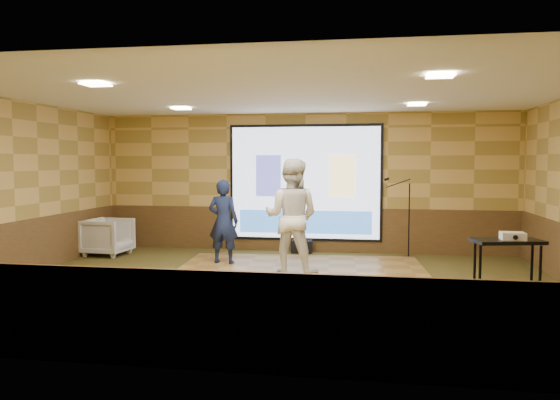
% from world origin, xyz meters
% --- Properties ---
extents(ground, '(9.00, 9.00, 0.00)m').
position_xyz_m(ground, '(0.00, 0.00, 0.00)').
color(ground, '#2E3618').
rests_on(ground, ground).
extents(room_shell, '(9.04, 7.04, 3.02)m').
position_xyz_m(room_shell, '(0.00, 0.00, 2.09)').
color(room_shell, tan).
rests_on(room_shell, ground).
extents(wainscot_back, '(9.00, 0.04, 0.95)m').
position_xyz_m(wainscot_back, '(0.00, 3.48, 0.47)').
color(wainscot_back, '#4C3119').
rests_on(wainscot_back, ground).
extents(wainscot_front, '(9.00, 0.04, 0.95)m').
position_xyz_m(wainscot_front, '(0.00, -3.48, 0.47)').
color(wainscot_front, '#4C3119').
rests_on(wainscot_front, ground).
extents(wainscot_left, '(0.04, 7.00, 0.95)m').
position_xyz_m(wainscot_left, '(-4.48, 0.00, 0.47)').
color(wainscot_left, '#4C3119').
rests_on(wainscot_left, ground).
extents(projector_screen, '(3.32, 0.06, 2.52)m').
position_xyz_m(projector_screen, '(0.00, 3.44, 1.47)').
color(projector_screen, black).
rests_on(projector_screen, room_shell).
extents(downlight_nw, '(0.32, 0.32, 0.02)m').
position_xyz_m(downlight_nw, '(-2.20, 1.80, 2.97)').
color(downlight_nw, '#FFE6BF').
rests_on(downlight_nw, room_shell).
extents(downlight_ne, '(0.32, 0.32, 0.02)m').
position_xyz_m(downlight_ne, '(2.20, 1.80, 2.97)').
color(downlight_ne, '#FFE6BF').
rests_on(downlight_ne, room_shell).
extents(downlight_sw, '(0.32, 0.32, 0.02)m').
position_xyz_m(downlight_sw, '(-2.20, -1.50, 2.97)').
color(downlight_sw, '#FFE6BF').
rests_on(downlight_sw, room_shell).
extents(downlight_se, '(0.32, 0.32, 0.02)m').
position_xyz_m(downlight_se, '(2.20, -1.50, 2.97)').
color(downlight_se, '#FFE6BF').
rests_on(downlight_se, room_shell).
extents(dance_floor, '(4.65, 3.67, 0.03)m').
position_xyz_m(dance_floor, '(0.19, 1.12, 0.02)').
color(dance_floor, olive).
rests_on(dance_floor, ground).
extents(player_left, '(0.60, 0.41, 1.59)m').
position_xyz_m(player_left, '(-1.34, 1.66, 0.83)').
color(player_left, '#161F44').
rests_on(player_left, dance_floor).
extents(player_right, '(1.05, 0.87, 1.98)m').
position_xyz_m(player_right, '(0.08, 0.85, 1.02)').
color(player_right, silver).
rests_on(player_right, dance_floor).
extents(av_table, '(0.88, 0.46, 0.93)m').
position_xyz_m(av_table, '(3.19, -0.72, 0.64)').
color(av_table, black).
rests_on(av_table, ground).
extents(projector, '(0.30, 0.26, 0.10)m').
position_xyz_m(projector, '(3.25, -0.75, 0.98)').
color(projector, white).
rests_on(projector, av_table).
extents(mic_stand, '(0.64, 0.26, 1.64)m').
position_xyz_m(mic_stand, '(2.12, 3.01, 0.49)').
color(mic_stand, black).
rests_on(mic_stand, ground).
extents(banquet_chair, '(0.92, 0.90, 0.78)m').
position_xyz_m(banquet_chair, '(-4.00, 2.28, 0.39)').
color(banquet_chair, gray).
rests_on(banquet_chair, ground).
extents(duffel_bag, '(0.44, 0.29, 0.27)m').
position_xyz_m(duffel_bag, '(-0.04, 3.25, 0.14)').
color(duffel_bag, black).
rests_on(duffel_bag, ground).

